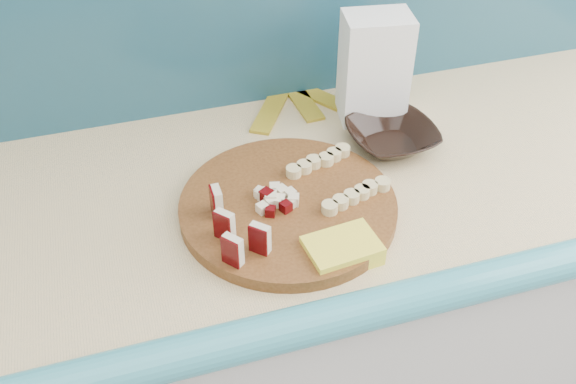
% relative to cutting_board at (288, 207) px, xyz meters
% --- Properties ---
extents(kitchen_counter, '(2.20, 0.63, 0.91)m').
position_rel_cutting_board_xyz_m(kitchen_counter, '(-0.22, 0.07, -0.46)').
color(kitchen_counter, beige).
rests_on(kitchen_counter, ground).
extents(cutting_board, '(0.44, 0.44, 0.02)m').
position_rel_cutting_board_xyz_m(cutting_board, '(0.00, 0.00, 0.00)').
color(cutting_board, '#44260E').
rests_on(cutting_board, kitchen_counter).
extents(apple_wedges, '(0.07, 0.14, 0.05)m').
position_rel_cutting_board_xyz_m(apple_wedges, '(-0.11, -0.06, 0.04)').
color(apple_wedges, beige).
rests_on(apple_wedges, cutting_board).
extents(apple_chunks, '(0.06, 0.05, 0.02)m').
position_rel_cutting_board_xyz_m(apple_chunks, '(-0.02, -0.01, 0.02)').
color(apple_chunks, beige).
rests_on(apple_chunks, cutting_board).
extents(banana_slices, '(0.16, 0.16, 0.02)m').
position_rel_cutting_board_xyz_m(banana_slices, '(0.09, 0.03, 0.02)').
color(banana_slices, '#CBB77C').
rests_on(banana_slices, cutting_board).
extents(brown_bowl, '(0.17, 0.17, 0.04)m').
position_rel_cutting_board_xyz_m(brown_bowl, '(0.24, 0.12, 0.01)').
color(brown_bowl, black).
rests_on(brown_bowl, kitchen_counter).
extents(flour_bag, '(0.14, 0.11, 0.21)m').
position_rel_cutting_board_xyz_m(flour_bag, '(0.24, 0.23, 0.09)').
color(flour_bag, white).
rests_on(flour_bag, kitchen_counter).
extents(sponge, '(0.12, 0.09, 0.03)m').
position_rel_cutting_board_xyz_m(sponge, '(0.05, -0.13, 0.01)').
color(sponge, '#FFEE43').
rests_on(sponge, kitchen_counter).
extents(banana_peel, '(0.25, 0.21, 0.01)m').
position_rel_cutting_board_xyz_m(banana_peel, '(0.12, 0.31, -0.01)').
color(banana_peel, gold).
rests_on(banana_peel, kitchen_counter).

